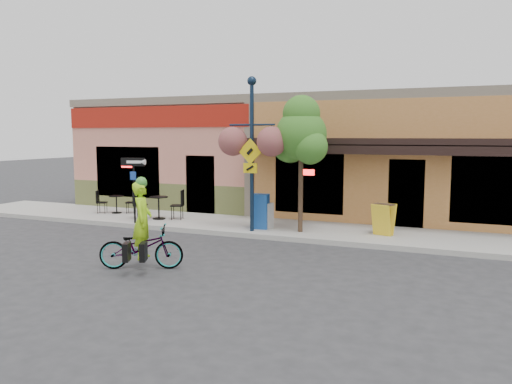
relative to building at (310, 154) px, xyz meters
The scene contains 14 objects.
ground 7.83m from the building, 90.00° to the right, with size 90.00×90.00×0.00m, color #2D2D30.
sidewalk 5.91m from the building, 90.00° to the right, with size 24.00×3.00×0.15m, color #9E9B93.
curb 7.28m from the building, 90.00° to the right, with size 24.00×0.12×0.15m, color #A8A59E.
building is the anchor object (origin of this frame).
bicycle 11.21m from the building, 93.55° to the right, with size 0.67×1.92×1.01m, color maroon.
cyclist_rider 11.16m from the building, 93.29° to the right, with size 0.64×0.42×1.76m, color #9DDD17.
lamp_post 6.60m from the building, 88.58° to the right, with size 1.48×0.59×4.64m, color #102034, non-canonical shape.
one_way_sign 7.97m from the building, 119.99° to the right, with size 0.83×0.18×2.17m, color black, non-canonical shape.
cafe_set_left 8.12m from the building, 137.59° to the right, with size 1.44×0.72×0.86m, color black, non-canonical shape.
cafe_set_right 7.10m from the building, 121.99° to the right, with size 1.72×0.86×1.03m, color black, non-canonical shape.
newspaper_box_blue 6.32m from the building, 87.62° to the right, with size 0.49×0.43×1.08m, color #184691, non-canonical shape.
newspaper_box_grey 6.27m from the building, 86.25° to the right, with size 0.37×0.34×0.80m, color #A4A4A4, non-canonical shape.
street_tree 6.33m from the building, 75.74° to the right, with size 1.61×1.61×4.13m, color #3D7A26, non-canonical shape.
sandwich_board 7.23m from the building, 56.30° to the right, with size 0.56×0.41×0.93m, color yellow, non-canonical shape.
Camera 1 is at (6.06, -12.86, 3.06)m, focal length 35.00 mm.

